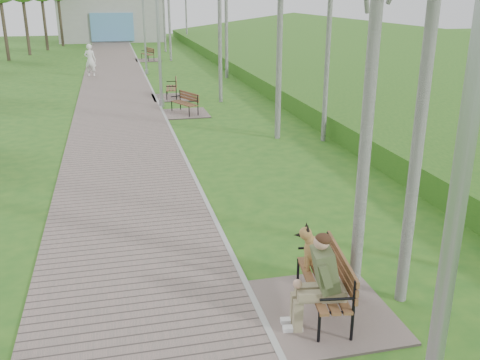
{
  "coord_description": "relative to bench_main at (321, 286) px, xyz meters",
  "views": [
    {
      "loc": [
        -1.91,
        -5.75,
        4.62
      ],
      "look_at": [
        0.34,
        3.67,
        1.21
      ],
      "focal_mm": 40.0,
      "sensor_mm": 36.0,
      "label": 1
    }
  ],
  "objects": [
    {
      "name": "ground",
      "position": [
        -0.88,
        -0.75,
        -0.49
      ],
      "size": [
        120.0,
        120.0,
        0.0
      ],
      "primitive_type": "plane",
      "color": "#265B1B",
      "rests_on": "ground"
    },
    {
      "name": "walkway",
      "position": [
        -2.63,
        20.75,
        -0.47
      ],
      "size": [
        3.5,
        67.0,
        0.04
      ],
      "primitive_type": "cube",
      "color": "#75665E",
      "rests_on": "ground"
    },
    {
      "name": "kerb",
      "position": [
        -0.88,
        20.75,
        -0.47
      ],
      "size": [
        0.1,
        67.0,
        0.05
      ],
      "primitive_type": "cube",
      "color": "#999993",
      "rests_on": "ground"
    },
    {
      "name": "embankment",
      "position": [
        11.12,
        19.25,
        -0.49
      ],
      "size": [
        14.0,
        70.0,
        1.6
      ],
      "primitive_type": "cube",
      "color": "#4B7E23",
      "rests_on": "ground"
    },
    {
      "name": "building_north",
      "position": [
        -2.38,
        50.22,
        1.5
      ],
      "size": [
        10.0,
        5.2,
        4.0
      ],
      "color": "#9E9E99",
      "rests_on": "ground"
    },
    {
      "name": "bench_main",
      "position": [
        0.0,
        0.0,
        0.0
      ],
      "size": [
        1.99,
        2.21,
        1.73
      ],
      "color": "#75665E",
      "rests_on": "ground"
    },
    {
      "name": "bench_second",
      "position": [
        -0.04,
        14.58,
        -0.29
      ],
      "size": [
        1.74,
        1.93,
        1.07
      ],
      "color": "#75665E",
      "rests_on": "ground"
    },
    {
      "name": "bench_third",
      "position": [
        -0.16,
        18.17,
        -0.28
      ],
      "size": [
        1.83,
        2.04,
        1.13
      ],
      "color": "#75665E",
      "rests_on": "ground"
    },
    {
      "name": "bench_far",
      "position": [
        -0.18,
        32.96,
        -0.29
      ],
      "size": [
        1.78,
        1.98,
        1.09
      ],
      "color": "#75665E",
      "rests_on": "ground"
    },
    {
      "name": "lamp_post_near",
      "position": [
        -0.46,
        -3.42,
        2.27
      ],
      "size": [
        0.23,
        0.23,
        5.9
      ],
      "color": "#9B9EA3",
      "rests_on": "ground"
    },
    {
      "name": "lamp_post_second",
      "position": [
        -0.8,
        16.24,
        2.2
      ],
      "size": [
        0.22,
        0.22,
        5.76
      ],
      "color": "#9B9EA3",
      "rests_on": "ground"
    },
    {
      "name": "lamp_post_third",
      "position": [
        -0.73,
        26.18,
        1.85
      ],
      "size": [
        0.19,
        0.19,
        5.0
      ],
      "color": "#9B9EA3",
      "rests_on": "ground"
    },
    {
      "name": "lamp_post_far",
      "position": [
        -0.65,
        48.23,
        1.97
      ],
      "size": [
        0.2,
        0.2,
        5.26
      ],
      "color": "#9B9EA3",
      "rests_on": "ground"
    },
    {
      "name": "pedestrian_near",
      "position": [
        -3.92,
        25.94,
        0.44
      ],
      "size": [
        0.79,
        0.66,
        1.85
      ],
      "primitive_type": "imported",
      "rotation": [
        0.0,
        0.0,
        2.77
      ],
      "color": "white",
      "rests_on": "ground"
    }
  ]
}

